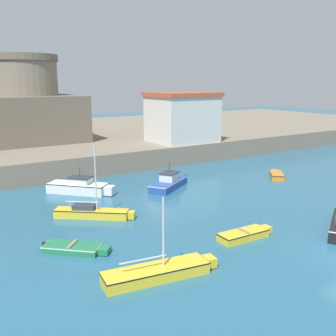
{
  "coord_description": "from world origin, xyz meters",
  "views": [
    {
      "loc": [
        -20.12,
        -11.7,
        9.72
      ],
      "look_at": [
        -1.29,
        17.46,
        2.0
      ],
      "focal_mm": 42.0,
      "sensor_mm": 36.0,
      "label": 1
    }
  ],
  "objects_px": {
    "fortress": "(26,109)",
    "sailboat_yellow_4": "(92,212)",
    "dinghy_yellow_8": "(245,234)",
    "motorboat_blue_1": "(169,182)",
    "dinghy_green_6": "(74,248)",
    "sailboat_yellow_5": "(159,271)",
    "harbor_shed_near_wharf": "(182,117)",
    "dinghy_orange_2": "(277,175)",
    "motorboat_white_7": "(80,187)"
  },
  "relations": [
    {
      "from": "dinghy_orange_2",
      "to": "harbor_shed_near_wharf",
      "type": "xyz_separation_m",
      "value": [
        -2.53,
        13.42,
        5.03
      ]
    },
    {
      "from": "motorboat_white_7",
      "to": "harbor_shed_near_wharf",
      "type": "bearing_deg",
      "value": 25.55
    },
    {
      "from": "dinghy_orange_2",
      "to": "harbor_shed_near_wharf",
      "type": "bearing_deg",
      "value": 100.66
    },
    {
      "from": "sailboat_yellow_5",
      "to": "dinghy_green_6",
      "type": "xyz_separation_m",
      "value": [
        -2.48,
        5.34,
        -0.12
      ]
    },
    {
      "from": "motorboat_blue_1",
      "to": "sailboat_yellow_4",
      "type": "bearing_deg",
      "value": -157.57
    },
    {
      "from": "sailboat_yellow_5",
      "to": "motorboat_white_7",
      "type": "relative_size",
      "value": 1.15
    },
    {
      "from": "motorboat_blue_1",
      "to": "motorboat_white_7",
      "type": "height_order",
      "value": "motorboat_blue_1"
    },
    {
      "from": "motorboat_blue_1",
      "to": "dinghy_yellow_8",
      "type": "distance_m",
      "value": 12.9
    },
    {
      "from": "sailboat_yellow_4",
      "to": "sailboat_yellow_5",
      "type": "bearing_deg",
      "value": -93.56
    },
    {
      "from": "dinghy_orange_2",
      "to": "sailboat_yellow_5",
      "type": "height_order",
      "value": "sailboat_yellow_5"
    },
    {
      "from": "motorboat_blue_1",
      "to": "sailboat_yellow_5",
      "type": "height_order",
      "value": "sailboat_yellow_5"
    },
    {
      "from": "motorboat_blue_1",
      "to": "dinghy_orange_2",
      "type": "height_order",
      "value": "motorboat_blue_1"
    },
    {
      "from": "sailboat_yellow_5",
      "to": "motorboat_white_7",
      "type": "bearing_deg",
      "value": 82.68
    },
    {
      "from": "motorboat_blue_1",
      "to": "sailboat_yellow_5",
      "type": "relative_size",
      "value": 0.89
    },
    {
      "from": "dinghy_green_6",
      "to": "fortress",
      "type": "relative_size",
      "value": 0.29
    },
    {
      "from": "dinghy_orange_2",
      "to": "fortress",
      "type": "xyz_separation_m",
      "value": [
        -18.53,
        24.96,
        5.92
      ]
    },
    {
      "from": "motorboat_white_7",
      "to": "fortress",
      "type": "height_order",
      "value": "fortress"
    },
    {
      "from": "sailboat_yellow_4",
      "to": "dinghy_yellow_8",
      "type": "relative_size",
      "value": 1.38
    },
    {
      "from": "dinghy_green_6",
      "to": "motorboat_blue_1",
      "type": "bearing_deg",
      "value": 35.34
    },
    {
      "from": "dinghy_green_6",
      "to": "fortress",
      "type": "bearing_deg",
      "value": 80.55
    },
    {
      "from": "dinghy_green_6",
      "to": "motorboat_white_7",
      "type": "bearing_deg",
      "value": 68.07
    },
    {
      "from": "motorboat_blue_1",
      "to": "dinghy_yellow_8",
      "type": "bearing_deg",
      "value": -101.43
    },
    {
      "from": "sailboat_yellow_4",
      "to": "dinghy_green_6",
      "type": "bearing_deg",
      "value": -122.4
    },
    {
      "from": "fortress",
      "to": "harbor_shed_near_wharf",
      "type": "distance_m",
      "value": 19.75
    },
    {
      "from": "sailboat_yellow_4",
      "to": "fortress",
      "type": "height_order",
      "value": "fortress"
    },
    {
      "from": "motorboat_blue_1",
      "to": "harbor_shed_near_wharf",
      "type": "relative_size",
      "value": 0.7
    },
    {
      "from": "dinghy_orange_2",
      "to": "motorboat_white_7",
      "type": "distance_m",
      "value": 19.82
    },
    {
      "from": "dinghy_green_6",
      "to": "dinghy_yellow_8",
      "type": "relative_size",
      "value": 0.91
    },
    {
      "from": "dinghy_yellow_8",
      "to": "motorboat_blue_1",
      "type": "bearing_deg",
      "value": 78.57
    },
    {
      "from": "sailboat_yellow_4",
      "to": "sailboat_yellow_5",
      "type": "distance_m",
      "value": 10.28
    },
    {
      "from": "sailboat_yellow_5",
      "to": "motorboat_blue_1",
      "type": "bearing_deg",
      "value": 55.16
    },
    {
      "from": "sailboat_yellow_5",
      "to": "harbor_shed_near_wharf",
      "type": "height_order",
      "value": "harbor_shed_near_wharf"
    },
    {
      "from": "fortress",
      "to": "sailboat_yellow_4",
      "type": "bearing_deg",
      "value": -94.47
    },
    {
      "from": "sailboat_yellow_5",
      "to": "dinghy_yellow_8",
      "type": "distance_m",
      "value": 7.34
    },
    {
      "from": "motorboat_blue_1",
      "to": "sailboat_yellow_5",
      "type": "xyz_separation_m",
      "value": [
        -9.76,
        -14.03,
        -0.18
      ]
    },
    {
      "from": "motorboat_blue_1",
      "to": "dinghy_yellow_8",
      "type": "height_order",
      "value": "motorboat_blue_1"
    },
    {
      "from": "harbor_shed_near_wharf",
      "to": "sailboat_yellow_5",
      "type": "bearing_deg",
      "value": -127.0
    },
    {
      "from": "dinghy_orange_2",
      "to": "harbor_shed_near_wharf",
      "type": "height_order",
      "value": "harbor_shed_near_wharf"
    },
    {
      "from": "dinghy_orange_2",
      "to": "fortress",
      "type": "bearing_deg",
      "value": 126.58
    },
    {
      "from": "sailboat_yellow_5",
      "to": "dinghy_green_6",
      "type": "distance_m",
      "value": 5.89
    },
    {
      "from": "motorboat_blue_1",
      "to": "harbor_shed_near_wharf",
      "type": "xyz_separation_m",
      "value": [
        8.92,
        10.76,
        4.79
      ]
    },
    {
      "from": "dinghy_green_6",
      "to": "sailboat_yellow_4",
      "type": "bearing_deg",
      "value": 57.6
    },
    {
      "from": "sailboat_yellow_5",
      "to": "fortress",
      "type": "height_order",
      "value": "fortress"
    },
    {
      "from": "sailboat_yellow_5",
      "to": "harbor_shed_near_wharf",
      "type": "xyz_separation_m",
      "value": [
        18.68,
        24.79,
        4.97
      ]
    },
    {
      "from": "dinghy_orange_2",
      "to": "sailboat_yellow_4",
      "type": "bearing_deg",
      "value": -176.92
    },
    {
      "from": "motorboat_blue_1",
      "to": "motorboat_white_7",
      "type": "xyz_separation_m",
      "value": [
        -7.59,
        2.87,
        0.04
      ]
    },
    {
      "from": "dinghy_yellow_8",
      "to": "harbor_shed_near_wharf",
      "type": "distance_m",
      "value": 26.54
    },
    {
      "from": "sailboat_yellow_5",
      "to": "dinghy_green_6",
      "type": "relative_size",
      "value": 1.73
    },
    {
      "from": "motorboat_blue_1",
      "to": "dinghy_green_6",
      "type": "relative_size",
      "value": 1.54
    },
    {
      "from": "dinghy_orange_2",
      "to": "motorboat_white_7",
      "type": "bearing_deg",
      "value": 163.8
    }
  ]
}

